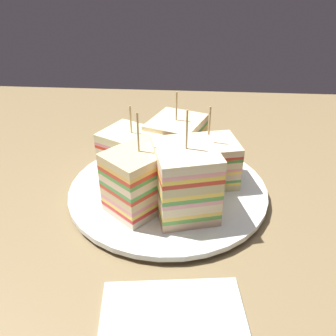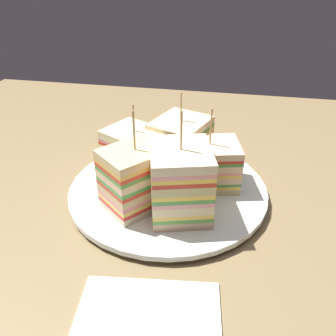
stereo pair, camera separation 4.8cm
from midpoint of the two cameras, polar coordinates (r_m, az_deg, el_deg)
ground_plane at (r=51.22cm, az=2.71°, el=-5.10°), size 106.53×88.58×1.80cm
plate at (r=50.24cm, az=2.76°, el=-3.53°), size 27.09×27.09×1.32cm
sandwich_wedge_0 at (r=50.80cm, az=-2.39°, el=2.19°), size 10.00×9.27×10.81cm
sandwich_wedge_1 at (r=44.43cm, az=-1.85°, el=-1.66°), size 9.70×9.94×12.77cm
sandwich_wedge_2 at (r=43.24cm, az=5.14°, el=-2.22°), size 8.89×9.58×13.37cm
sandwich_wedge_3 at (r=49.62cm, az=9.11°, el=0.51°), size 9.28×8.07×11.14cm
sandwich_wedge_4 at (r=52.63cm, az=4.55°, el=3.59°), size 9.18×9.88×11.72cm
chip_pile at (r=49.17cm, az=3.58°, el=-2.40°), size 6.86×6.12×1.92cm
spoon at (r=58.71cm, az=13.52°, el=0.63°), size 5.93×14.51×1.00cm
napkin at (r=35.04cm, az=0.78°, el=-24.75°), size 14.84×13.75×0.50cm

